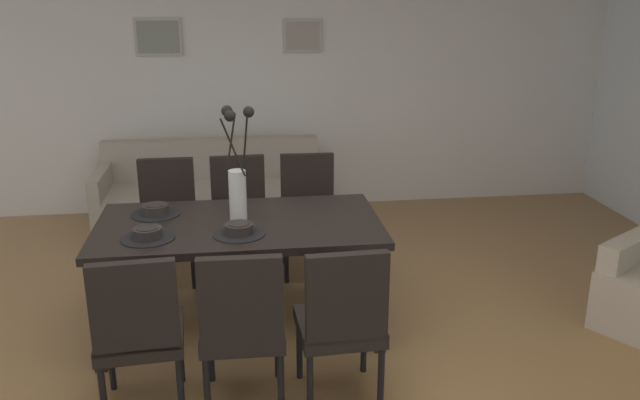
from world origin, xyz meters
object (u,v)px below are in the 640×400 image
(dining_chair_far_left, at_px, (242,322))
(dining_chair_mid_left, at_px, (342,318))
(bowl_far_left, at_px, (239,228))
(framed_picture_center, at_px, (303,36))
(centerpiece_vase, at_px, (237,179))
(sofa, at_px, (212,200))
(dining_chair_far_right, at_px, (239,211))
(bowl_near_left, at_px, (148,232))
(framed_picture_left, at_px, (158,37))
(bowl_near_right, at_px, (155,209))
(dining_chair_near_left, at_px, (138,328))
(dining_chair_mid_right, at_px, (308,208))
(dining_table, at_px, (239,233))
(dining_chair_near_right, at_px, (167,214))

(dining_chair_far_left, distance_m, dining_chair_mid_left, 0.52)
(dining_chair_far_left, height_order, bowl_far_left, dining_chair_far_left)
(dining_chair_far_left, distance_m, framed_picture_center, 3.68)
(centerpiece_vase, relative_size, sofa, 0.36)
(dining_chair_far_right, relative_size, bowl_near_left, 5.41)
(dining_chair_far_right, bearing_deg, framed_picture_center, 67.16)
(centerpiece_vase, distance_m, sofa, 2.07)
(dining_chair_far_left, bearing_deg, framed_picture_left, 101.27)
(framed_picture_left, bearing_deg, dining_chair_mid_left, -70.70)
(bowl_near_right, bearing_deg, framed_picture_center, 61.89)
(dining_chair_far_left, relative_size, framed_picture_center, 2.44)
(bowl_near_left, bearing_deg, dining_chair_near_left, -89.06)
(dining_chair_mid_right, distance_m, sofa, 1.30)
(dining_chair_mid_left, height_order, dining_chair_mid_right, same)
(dining_chair_mid_left, bearing_deg, centerpiece_vase, 119.31)
(framed_picture_left, bearing_deg, dining_chair_near_left, -87.42)
(bowl_near_left, xyz_separation_m, bowl_far_left, (0.54, 0.00, 0.00))
(dining_table, relative_size, bowl_near_right, 10.59)
(centerpiece_vase, bearing_deg, dining_table, -124.65)
(dining_chair_far_left, bearing_deg, framed_picture_center, 78.60)
(dining_chair_far_right, distance_m, bowl_far_left, 1.15)
(sofa, bearing_deg, dining_chair_mid_left, -75.07)
(dining_chair_mid_left, xyz_separation_m, dining_chair_mid_right, (0.03, 1.82, 0.00))
(dining_chair_far_left, relative_size, framed_picture_left, 2.11)
(centerpiece_vase, bearing_deg, dining_chair_near_right, 121.37)
(dining_chair_near_right, height_order, framed_picture_left, framed_picture_left)
(bowl_near_right, bearing_deg, dining_table, -22.06)
(bowl_far_left, bearing_deg, dining_chair_far_left, -90.33)
(bowl_far_left, height_order, framed_picture_left, framed_picture_left)
(dining_chair_far_right, relative_size, dining_chair_mid_left, 1.00)
(dining_table, distance_m, centerpiece_vase, 0.36)
(dining_chair_mid_right, distance_m, bowl_near_left, 1.58)
(dining_chair_far_right, xyz_separation_m, centerpiece_vase, (-0.01, -0.90, 0.51))
(dining_table, relative_size, dining_chair_far_right, 1.96)
(dining_chair_near_left, bearing_deg, dining_table, 59.23)
(dining_chair_near_left, distance_m, bowl_near_left, 0.72)
(dining_chair_far_right, bearing_deg, centerpiece_vase, -90.35)
(dining_table, xyz_separation_m, bowl_far_left, (-0.00, -0.22, 0.11))
(dining_chair_far_left, height_order, centerpiece_vase, centerpiece_vase)
(framed_picture_left, bearing_deg, dining_chair_mid_right, -52.62)
(bowl_far_left, bearing_deg, dining_chair_near_right, 116.01)
(dining_chair_near_right, bearing_deg, dining_chair_far_right, 1.09)
(centerpiece_vase, xyz_separation_m, bowl_near_left, (-0.54, -0.22, -0.24))
(dining_chair_near_left, bearing_deg, framed_picture_center, 70.37)
(dining_chair_near_left, height_order, dining_chair_mid_right, same)
(dining_chair_near_left, height_order, dining_chair_far_right, same)
(framed_picture_left, bearing_deg, dining_chair_near_right, -85.04)
(bowl_near_left, relative_size, framed_picture_center, 0.45)
(dining_chair_mid_right, bearing_deg, dining_chair_near_left, -121.06)
(bowl_near_left, height_order, sofa, bowl_near_left)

